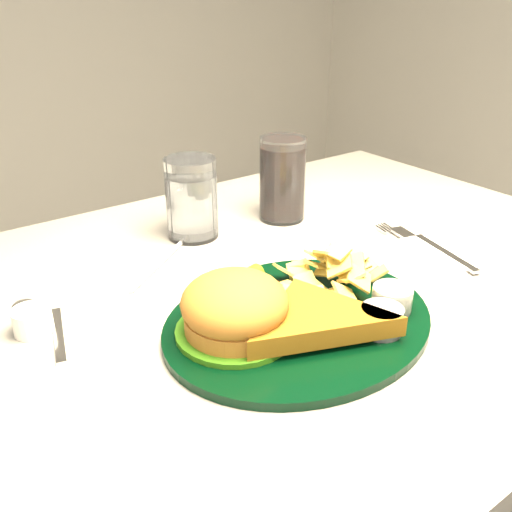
{
  "coord_description": "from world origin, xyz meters",
  "views": [
    {
      "loc": [
        -0.41,
        -0.54,
        1.13
      ],
      "look_at": [
        -0.01,
        -0.01,
        0.8
      ],
      "focal_mm": 40.0,
      "sensor_mm": 36.0,
      "label": 1
    }
  ],
  "objects_px": {
    "table": "(261,483)",
    "dinner_plate": "(300,297)",
    "cola_glass": "(282,179)",
    "fork_napkin": "(440,250)",
    "water_glass": "(191,198)"
  },
  "relations": [
    {
      "from": "water_glass",
      "to": "fork_napkin",
      "type": "xyz_separation_m",
      "value": [
        0.27,
        -0.28,
        -0.06
      ]
    },
    {
      "from": "table",
      "to": "cola_glass",
      "type": "height_order",
      "value": "cola_glass"
    },
    {
      "from": "dinner_plate",
      "to": "cola_glass",
      "type": "bearing_deg",
      "value": 51.08
    },
    {
      "from": "water_glass",
      "to": "fork_napkin",
      "type": "relative_size",
      "value": 0.73
    },
    {
      "from": "table",
      "to": "dinner_plate",
      "type": "xyz_separation_m",
      "value": [
        -0.02,
        -0.11,
        0.41
      ]
    },
    {
      "from": "cola_glass",
      "to": "fork_napkin",
      "type": "height_order",
      "value": "cola_glass"
    },
    {
      "from": "dinner_plate",
      "to": "water_glass",
      "type": "relative_size",
      "value": 2.66
    },
    {
      "from": "fork_napkin",
      "to": "cola_glass",
      "type": "bearing_deg",
      "value": 125.93
    },
    {
      "from": "table",
      "to": "water_glass",
      "type": "relative_size",
      "value": 9.29
    },
    {
      "from": "water_glass",
      "to": "table",
      "type": "bearing_deg",
      "value": -92.76
    },
    {
      "from": "water_glass",
      "to": "dinner_plate",
      "type": "bearing_deg",
      "value": -96.24
    },
    {
      "from": "water_glass",
      "to": "cola_glass",
      "type": "bearing_deg",
      "value": -8.93
    },
    {
      "from": "dinner_plate",
      "to": "fork_napkin",
      "type": "relative_size",
      "value": 1.94
    },
    {
      "from": "cola_glass",
      "to": "fork_napkin",
      "type": "xyz_separation_m",
      "value": [
        0.1,
        -0.26,
        -0.06
      ]
    },
    {
      "from": "table",
      "to": "dinner_plate",
      "type": "relative_size",
      "value": 3.49
    }
  ]
}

